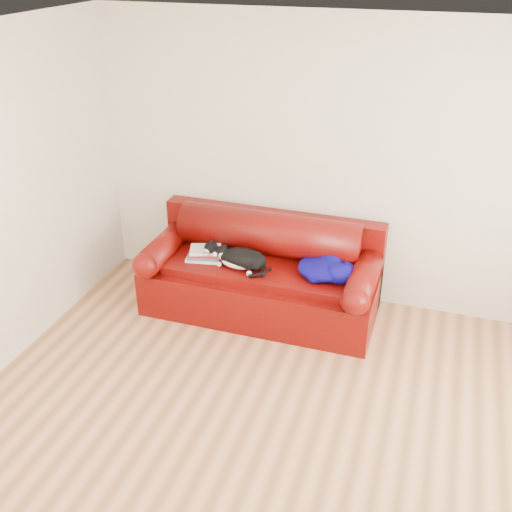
{
  "coord_description": "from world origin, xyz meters",
  "views": [
    {
      "loc": [
        0.9,
        -3.0,
        3.1
      ],
      "look_at": [
        -0.53,
        1.35,
        0.65
      ],
      "focal_mm": 42.0,
      "sensor_mm": 36.0,
      "label": 1
    }
  ],
  "objects_px": {
    "book_stack": "(205,253)",
    "blanket": "(325,268)",
    "sofa_base": "(261,288)",
    "cat": "(242,259)"
  },
  "relations": [
    {
      "from": "sofa_base",
      "to": "book_stack",
      "type": "distance_m",
      "value": 0.61
    },
    {
      "from": "blanket",
      "to": "book_stack",
      "type": "bearing_deg",
      "value": -178.4
    },
    {
      "from": "book_stack",
      "to": "blanket",
      "type": "height_order",
      "value": "blanket"
    },
    {
      "from": "cat",
      "to": "blanket",
      "type": "height_order",
      "value": "cat"
    },
    {
      "from": "book_stack",
      "to": "blanket",
      "type": "bearing_deg",
      "value": 1.6
    },
    {
      "from": "book_stack",
      "to": "blanket",
      "type": "xyz_separation_m",
      "value": [
        1.11,
        0.03,
        0.02
      ]
    },
    {
      "from": "book_stack",
      "to": "blanket",
      "type": "distance_m",
      "value": 1.11
    },
    {
      "from": "blanket",
      "to": "cat",
      "type": "bearing_deg",
      "value": -172.93
    },
    {
      "from": "sofa_base",
      "to": "book_stack",
      "type": "height_order",
      "value": "book_stack"
    },
    {
      "from": "book_stack",
      "to": "cat",
      "type": "xyz_separation_m",
      "value": [
        0.38,
        -0.06,
        0.04
      ]
    }
  ]
}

